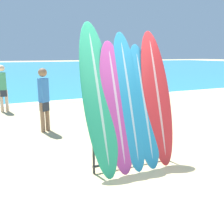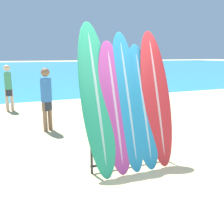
{
  "view_description": "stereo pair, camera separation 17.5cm",
  "coord_description": "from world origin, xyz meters",
  "px_view_note": "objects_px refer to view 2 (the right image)",
  "views": [
    {
      "loc": [
        -2.05,
        -3.16,
        1.92
      ],
      "look_at": [
        0.1,
        1.36,
        0.81
      ],
      "focal_mm": 42.0,
      "sensor_mm": 36.0,
      "label": 1
    },
    {
      "loc": [
        -1.89,
        -3.23,
        1.92
      ],
      "look_at": [
        0.1,
        1.36,
        0.81
      ],
      "focal_mm": 42.0,
      "sensor_mm": 36.0,
      "label": 2
    }
  ],
  "objects_px": {
    "surfboard_rack": "(131,143)",
    "surfboard_slot_1": "(115,106)",
    "surfboard_slot_2": "(128,100)",
    "person_near_water": "(46,97)",
    "person_mid_beach": "(8,86)",
    "surfboard_slot_3": "(143,105)",
    "surfboard_slot_0": "(97,98)",
    "surfboard_slot_4": "(156,97)"
  },
  "relations": [
    {
      "from": "surfboard_slot_0",
      "to": "surfboard_slot_3",
      "type": "height_order",
      "value": "surfboard_slot_0"
    },
    {
      "from": "surfboard_slot_3",
      "to": "person_near_water",
      "type": "height_order",
      "value": "surfboard_slot_3"
    },
    {
      "from": "person_near_water",
      "to": "surfboard_slot_4",
      "type": "bearing_deg",
      "value": -93.98
    },
    {
      "from": "surfboard_slot_3",
      "to": "person_mid_beach",
      "type": "distance_m",
      "value": 6.01
    },
    {
      "from": "surfboard_slot_3",
      "to": "person_mid_beach",
      "type": "bearing_deg",
      "value": 109.11
    },
    {
      "from": "surfboard_rack",
      "to": "surfboard_slot_2",
      "type": "relative_size",
      "value": 0.63
    },
    {
      "from": "surfboard_slot_2",
      "to": "person_near_water",
      "type": "xyz_separation_m",
      "value": [
        -0.91,
        2.7,
        -0.29
      ]
    },
    {
      "from": "surfboard_slot_1",
      "to": "surfboard_slot_3",
      "type": "bearing_deg",
      "value": -0.78
    },
    {
      "from": "surfboard_slot_0",
      "to": "person_mid_beach",
      "type": "xyz_separation_m",
      "value": [
        -1.14,
        5.6,
        -0.37
      ]
    },
    {
      "from": "surfboard_slot_1",
      "to": "surfboard_slot_4",
      "type": "height_order",
      "value": "surfboard_slot_4"
    },
    {
      "from": "surfboard_slot_1",
      "to": "surfboard_slot_3",
      "type": "distance_m",
      "value": 0.53
    },
    {
      "from": "surfboard_slot_1",
      "to": "person_mid_beach",
      "type": "distance_m",
      "value": 5.85
    },
    {
      "from": "surfboard_rack",
      "to": "surfboard_slot_1",
      "type": "bearing_deg",
      "value": 164.52
    },
    {
      "from": "surfboard_slot_2",
      "to": "person_near_water",
      "type": "relative_size",
      "value": 1.45
    },
    {
      "from": "surfboard_slot_2",
      "to": "surfboard_slot_3",
      "type": "xyz_separation_m",
      "value": [
        0.28,
        -0.03,
        -0.1
      ]
    },
    {
      "from": "surfboard_slot_4",
      "to": "person_mid_beach",
      "type": "relative_size",
      "value": 1.49
    },
    {
      "from": "surfboard_rack",
      "to": "surfboard_slot_3",
      "type": "bearing_deg",
      "value": 13.91
    },
    {
      "from": "person_mid_beach",
      "to": "surfboard_rack",
      "type": "bearing_deg",
      "value": 106.99
    },
    {
      "from": "person_near_water",
      "to": "person_mid_beach",
      "type": "xyz_separation_m",
      "value": [
        -0.78,
        2.95,
        -0.01
      ]
    },
    {
      "from": "surfboard_rack",
      "to": "surfboard_slot_2",
      "type": "distance_m",
      "value": 0.73
    },
    {
      "from": "surfboard_slot_0",
      "to": "surfboard_slot_1",
      "type": "xyz_separation_m",
      "value": [
        0.29,
        -0.07,
        -0.16
      ]
    },
    {
      "from": "surfboard_slot_1",
      "to": "surfboard_slot_2",
      "type": "relative_size",
      "value": 0.93
    },
    {
      "from": "surfboard_rack",
      "to": "surfboard_slot_1",
      "type": "distance_m",
      "value": 0.7
    },
    {
      "from": "surfboard_slot_1",
      "to": "surfboard_slot_3",
      "type": "relative_size",
      "value": 1.02
    },
    {
      "from": "surfboard_rack",
      "to": "surfboard_slot_1",
      "type": "height_order",
      "value": "surfboard_slot_1"
    },
    {
      "from": "surfboard_rack",
      "to": "surfboard_slot_4",
      "type": "bearing_deg",
      "value": 8.69
    },
    {
      "from": "surfboard_slot_0",
      "to": "person_near_water",
      "type": "bearing_deg",
      "value": 97.89
    },
    {
      "from": "surfboard_rack",
      "to": "surfboard_slot_2",
      "type": "bearing_deg",
      "value": 97.41
    },
    {
      "from": "surfboard_slot_1",
      "to": "surfboard_rack",
      "type": "bearing_deg",
      "value": -15.48
    },
    {
      "from": "surfboard_slot_4",
      "to": "person_near_water",
      "type": "bearing_deg",
      "value": 118.41
    },
    {
      "from": "surfboard_slot_3",
      "to": "person_near_water",
      "type": "xyz_separation_m",
      "value": [
        -1.19,
        2.73,
        -0.18
      ]
    },
    {
      "from": "surfboard_slot_3",
      "to": "person_near_water",
      "type": "bearing_deg",
      "value": 113.56
    },
    {
      "from": "surfboard_slot_0",
      "to": "surfboard_slot_4",
      "type": "bearing_deg",
      "value": -2.88
    },
    {
      "from": "surfboard_rack",
      "to": "surfboard_slot_2",
      "type": "xyz_separation_m",
      "value": [
        -0.01,
        0.1,
        0.72
      ]
    },
    {
      "from": "person_near_water",
      "to": "surfboard_slot_0",
      "type": "bearing_deg",
      "value": -114.5
    },
    {
      "from": "surfboard_rack",
      "to": "surfboard_slot_0",
      "type": "bearing_deg",
      "value": 166.04
    },
    {
      "from": "person_mid_beach",
      "to": "surfboard_slot_0",
      "type": "bearing_deg",
      "value": 102.03
    },
    {
      "from": "surfboard_slot_2",
      "to": "person_near_water",
      "type": "distance_m",
      "value": 2.86
    },
    {
      "from": "surfboard_rack",
      "to": "surfboard_slot_0",
      "type": "relative_size",
      "value": 0.59
    },
    {
      "from": "surfboard_slot_3",
      "to": "surfboard_slot_2",
      "type": "bearing_deg",
      "value": 173.8
    },
    {
      "from": "surfboard_slot_3",
      "to": "surfboard_slot_0",
      "type": "bearing_deg",
      "value": 174.97
    },
    {
      "from": "person_mid_beach",
      "to": "surfboard_slot_4",
      "type": "bearing_deg",
      "value": 112.11
    }
  ]
}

